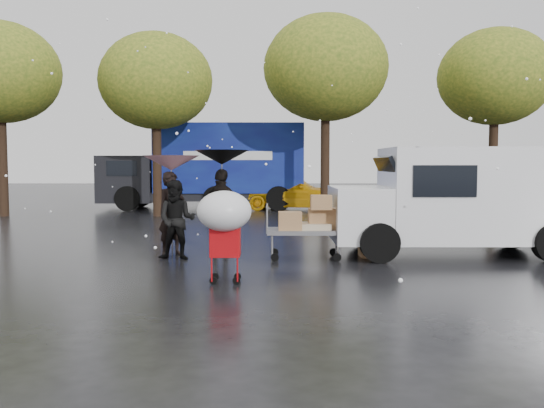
{
  "coord_description": "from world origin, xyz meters",
  "views": [
    {
      "loc": [
        0.56,
        -10.57,
        1.87
      ],
      "look_at": [
        0.58,
        1.0,
        1.07
      ],
      "focal_mm": 38.0,
      "sensor_mm": 36.0,
      "label": 1
    }
  ],
  "objects_px": {
    "shopping_cart": "(224,216)",
    "yellow_taxi": "(289,191)",
    "vendor_cart": "(309,222)",
    "person_black": "(222,211)",
    "person_pink": "(172,214)",
    "blue_truck": "(210,167)",
    "white_van": "(459,199)"
  },
  "relations": [
    {
      "from": "shopping_cart",
      "to": "yellow_taxi",
      "type": "distance_m",
      "value": 14.65
    },
    {
      "from": "vendor_cart",
      "to": "yellow_taxi",
      "type": "distance_m",
      "value": 12.15
    },
    {
      "from": "person_black",
      "to": "vendor_cart",
      "type": "xyz_separation_m",
      "value": [
        1.78,
        -0.73,
        -0.16
      ]
    },
    {
      "from": "shopping_cart",
      "to": "yellow_taxi",
      "type": "bearing_deg",
      "value": 84.23
    },
    {
      "from": "person_pink",
      "to": "blue_truck",
      "type": "relative_size",
      "value": 0.21
    },
    {
      "from": "white_van",
      "to": "shopping_cart",
      "type": "bearing_deg",
      "value": -147.38
    },
    {
      "from": "yellow_taxi",
      "to": "shopping_cart",
      "type": "bearing_deg",
      "value": -177.14
    },
    {
      "from": "blue_truck",
      "to": "shopping_cart",
      "type": "bearing_deg",
      "value": -83.18
    },
    {
      "from": "shopping_cart",
      "to": "white_van",
      "type": "xyz_separation_m",
      "value": [
        4.6,
        2.94,
        0.1
      ]
    },
    {
      "from": "white_van",
      "to": "blue_truck",
      "type": "height_order",
      "value": "blue_truck"
    },
    {
      "from": "person_pink",
      "to": "blue_truck",
      "type": "xyz_separation_m",
      "value": [
        -0.5,
        12.24,
        0.9
      ]
    },
    {
      "from": "blue_truck",
      "to": "person_black",
      "type": "bearing_deg",
      "value": -82.83
    },
    {
      "from": "white_van",
      "to": "person_black",
      "type": "bearing_deg",
      "value": 177.51
    },
    {
      "from": "blue_truck",
      "to": "yellow_taxi",
      "type": "xyz_separation_m",
      "value": [
        3.28,
        -0.54,
        -1.01
      ]
    },
    {
      "from": "person_black",
      "to": "yellow_taxi",
      "type": "height_order",
      "value": "person_black"
    },
    {
      "from": "person_pink",
      "to": "white_van",
      "type": "height_order",
      "value": "white_van"
    },
    {
      "from": "person_pink",
      "to": "person_black",
      "type": "xyz_separation_m",
      "value": [
        1.01,
        0.28,
        0.03
      ]
    },
    {
      "from": "shopping_cart",
      "to": "vendor_cart",
      "type": "bearing_deg",
      "value": 58.67
    },
    {
      "from": "person_black",
      "to": "white_van",
      "type": "relative_size",
      "value": 0.36
    },
    {
      "from": "person_pink",
      "to": "shopping_cart",
      "type": "bearing_deg",
      "value": -109.57
    },
    {
      "from": "shopping_cart",
      "to": "blue_truck",
      "type": "bearing_deg",
      "value": 96.82
    },
    {
      "from": "shopping_cart",
      "to": "white_van",
      "type": "bearing_deg",
      "value": 32.62
    },
    {
      "from": "person_black",
      "to": "white_van",
      "type": "height_order",
      "value": "white_van"
    },
    {
      "from": "white_van",
      "to": "yellow_taxi",
      "type": "height_order",
      "value": "white_van"
    },
    {
      "from": "person_black",
      "to": "blue_truck",
      "type": "distance_m",
      "value": 12.08
    },
    {
      "from": "vendor_cart",
      "to": "shopping_cart",
      "type": "bearing_deg",
      "value": -121.33
    },
    {
      "from": "person_pink",
      "to": "white_van",
      "type": "xyz_separation_m",
      "value": [
        5.9,
        0.07,
        0.3
      ]
    },
    {
      "from": "person_pink",
      "to": "vendor_cart",
      "type": "distance_m",
      "value": 2.82
    },
    {
      "from": "vendor_cart",
      "to": "shopping_cart",
      "type": "relative_size",
      "value": 1.04
    },
    {
      "from": "person_pink",
      "to": "yellow_taxi",
      "type": "bearing_deg",
      "value": 32.6
    },
    {
      "from": "person_pink",
      "to": "person_black",
      "type": "distance_m",
      "value": 1.04
    },
    {
      "from": "person_black",
      "to": "blue_truck",
      "type": "relative_size",
      "value": 0.21
    }
  ]
}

